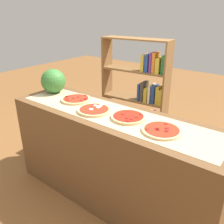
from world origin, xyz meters
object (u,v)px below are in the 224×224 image
pizza_pepperoni_0 (76,99)px  pizza_pepperoni_2 (128,117)px  pizza_pepperoni_3 (162,130)px  bookshelf (143,102)px  pizza_mozzarella_1 (94,110)px  watermelon (53,81)px

pizza_pepperoni_0 → pizza_pepperoni_2: same height
pizza_pepperoni_3 → bookshelf: 1.21m
pizza_mozzarella_1 → pizza_pepperoni_2: (0.34, 0.06, 0.00)m
pizza_pepperoni_0 → bookshelf: size_ratio=0.20×
pizza_mozzarella_1 → watermelon: 0.73m
pizza_pepperoni_2 → pizza_pepperoni_3: (0.33, -0.04, -0.00)m
pizza_pepperoni_2 → bookshelf: bookshelf is taller
pizza_pepperoni_2 → watermelon: (-1.05, 0.07, 0.12)m
pizza_pepperoni_0 → pizza_pepperoni_3: (1.00, -0.08, -0.00)m
pizza_pepperoni_0 → pizza_mozzarella_1: size_ratio=0.98×
pizza_pepperoni_0 → watermelon: bearing=174.8°
pizza_pepperoni_3 → watermelon: bearing=175.2°
pizza_pepperoni_2 → watermelon: watermelon is taller
pizza_pepperoni_0 → pizza_pepperoni_3: pizza_pepperoni_0 is taller
pizza_mozzarella_1 → bookshelf: (-0.05, 0.97, -0.22)m
pizza_pepperoni_2 → watermelon: 1.06m
pizza_mozzarella_1 → pizza_pepperoni_2: bearing=9.9°
pizza_pepperoni_2 → pizza_pepperoni_3: pizza_pepperoni_2 is taller
pizza_pepperoni_2 → pizza_mozzarella_1: bearing=-170.1°
pizza_mozzarella_1 → bookshelf: 1.00m
pizza_pepperoni_2 → watermelon: bearing=176.0°
pizza_pepperoni_2 → pizza_pepperoni_3: 0.34m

